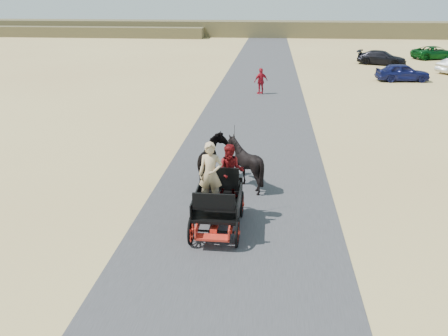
# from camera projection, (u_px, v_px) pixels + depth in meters

# --- Properties ---
(ground) EXTENTS (140.00, 140.00, 0.00)m
(ground) POSITION_uv_depth(u_px,v_px,m) (240.00, 203.00, 13.91)
(ground) COLOR tan
(road) EXTENTS (6.00, 140.00, 0.01)m
(road) POSITION_uv_depth(u_px,v_px,m) (240.00, 203.00, 13.91)
(road) COLOR #38383A
(road) RESTS_ON ground
(ridge_far) EXTENTS (140.00, 6.00, 2.40)m
(ridge_far) POSITION_uv_depth(u_px,v_px,m) (268.00, 29.00, 70.81)
(ridge_far) COLOR brown
(ridge_far) RESTS_ON ground
(ridge_near) EXTENTS (40.00, 4.00, 1.60)m
(ridge_near) POSITION_uv_depth(u_px,v_px,m) (81.00, 32.00, 70.26)
(ridge_near) COLOR brown
(ridge_near) RESTS_ON ground
(carriage) EXTENTS (1.30, 2.40, 0.72)m
(carriage) POSITION_uv_depth(u_px,v_px,m) (218.00, 216.00, 12.30)
(carriage) COLOR black
(carriage) RESTS_ON ground
(horse_left) EXTENTS (0.91, 2.01, 1.70)m
(horse_left) POSITION_uv_depth(u_px,v_px,m) (212.00, 162.00, 14.95)
(horse_left) COLOR black
(horse_left) RESTS_ON ground
(horse_right) EXTENTS (1.37, 1.54, 1.70)m
(horse_right) POSITION_uv_depth(u_px,v_px,m) (244.00, 163.00, 14.84)
(horse_right) COLOR black
(horse_right) RESTS_ON ground
(driver_man) EXTENTS (0.66, 0.43, 1.80)m
(driver_man) POSITION_uv_depth(u_px,v_px,m) (211.00, 174.00, 11.90)
(driver_man) COLOR tan
(driver_man) RESTS_ON carriage
(passenger_woman) EXTENTS (0.77, 0.60, 1.58)m
(passenger_woman) POSITION_uv_depth(u_px,v_px,m) (231.00, 171.00, 12.40)
(passenger_woman) COLOR #660C0F
(passenger_woman) RESTS_ON carriage
(pedestrian) EXTENTS (1.08, 0.90, 1.73)m
(pedestrian) POSITION_uv_depth(u_px,v_px,m) (261.00, 81.00, 29.11)
(pedestrian) COLOR #AE1324
(pedestrian) RESTS_ON ground
(car_a) EXTENTS (4.09, 1.95, 1.35)m
(car_a) POSITION_uv_depth(u_px,v_px,m) (403.00, 72.00, 33.61)
(car_a) COLOR navy
(car_a) RESTS_ON ground
(car_c) EXTENTS (4.89, 3.41, 1.31)m
(car_c) POSITION_uv_depth(u_px,v_px,m) (382.00, 58.00, 41.70)
(car_c) COLOR black
(car_c) RESTS_ON ground
(car_d) EXTENTS (5.18, 3.52, 1.32)m
(car_d) POSITION_uv_depth(u_px,v_px,m) (435.00, 53.00, 45.45)
(car_d) COLOR #0C4C19
(car_d) RESTS_ON ground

